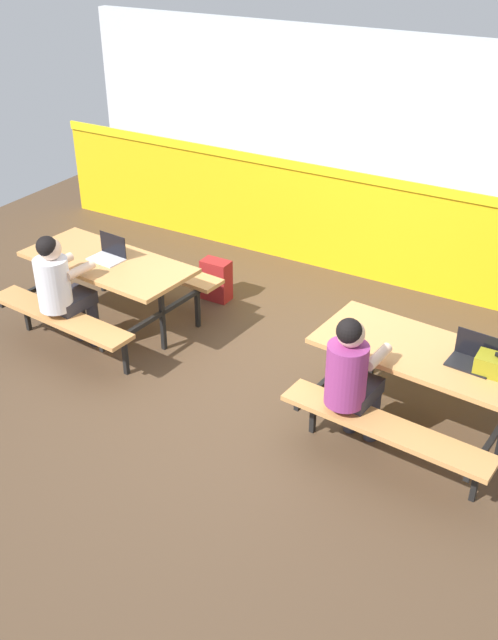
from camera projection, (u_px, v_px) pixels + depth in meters
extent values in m
cube|color=#4C3826|center=(247.00, 376.00, 6.50)|extent=(10.00, 10.00, 0.02)
cube|color=yellow|center=(357.00, 228.00, 7.98)|extent=(8.00, 0.12, 1.10)
cube|color=yellow|center=(359.00, 177.00, 7.63)|extent=(8.00, 0.03, 0.10)
cube|color=silver|center=(367.00, 103.00, 7.30)|extent=(6.72, 0.12, 1.40)
cube|color=tan|center=(107.00, 262.00, 6.84)|extent=(1.73, 0.89, 0.04)
cube|color=tan|center=(60.00, 316.00, 6.53)|extent=(1.61, 0.42, 0.04)
cube|color=tan|center=(154.00, 266.00, 7.43)|extent=(1.61, 0.42, 0.04)
cube|color=black|center=(64.00, 279.00, 7.35)|extent=(0.04, 0.04, 0.70)
cube|color=black|center=(64.00, 275.00, 7.33)|extent=(0.17, 1.55, 0.04)
cube|color=black|center=(26.00, 311.00, 7.07)|extent=(0.04, 0.04, 0.41)
cube|color=black|center=(102.00, 273.00, 7.78)|extent=(0.04, 0.04, 0.41)
cube|color=black|center=(162.00, 316.00, 6.69)|extent=(0.04, 0.04, 0.70)
cube|color=black|center=(162.00, 313.00, 6.67)|extent=(0.17, 1.55, 0.04)
cube|color=black|center=(125.00, 354.00, 6.41)|extent=(0.04, 0.04, 0.41)
cube|color=black|center=(198.00, 308.00, 7.12)|extent=(0.04, 0.04, 0.41)
cube|color=tan|center=(426.00, 353.00, 5.47)|extent=(1.73, 0.89, 0.04)
cube|color=tan|center=(385.00, 427.00, 5.17)|extent=(1.61, 0.42, 0.04)
cube|color=tan|center=(453.00, 349.00, 6.06)|extent=(1.61, 0.42, 0.04)
cube|color=black|center=(346.00, 366.00, 5.99)|extent=(0.04, 0.04, 0.70)
cube|color=black|center=(346.00, 362.00, 5.97)|extent=(0.17, 1.55, 0.04)
cube|color=black|center=(313.00, 411.00, 5.70)|extent=(0.04, 0.04, 0.41)
cube|color=black|center=(373.00, 353.00, 6.42)|extent=(0.04, 0.04, 0.41)
cube|color=black|center=(476.00, 478.00, 5.04)|extent=(0.04, 0.04, 0.41)
cylinder|color=#2D2D38|center=(80.00, 318.00, 6.92)|extent=(0.11, 0.11, 0.45)
cylinder|color=#2D2D38|center=(94.00, 323.00, 6.83)|extent=(0.11, 0.11, 0.45)
cube|color=#2D2D38|center=(71.00, 300.00, 6.62)|extent=(0.33, 0.40, 0.12)
cylinder|color=silver|center=(53.00, 284.00, 6.38)|extent=(0.30, 0.30, 0.48)
cylinder|color=beige|center=(58.00, 262.00, 6.55)|extent=(0.11, 0.31, 0.08)
cylinder|color=beige|center=(80.00, 270.00, 6.41)|extent=(0.11, 0.31, 0.08)
sphere|color=beige|center=(50.00, 249.00, 6.23)|extent=(0.20, 0.20, 0.20)
sphere|color=black|center=(47.00, 246.00, 6.19)|extent=(0.18, 0.18, 0.18)
cylinder|color=#2D2D38|center=(352.00, 407.00, 5.71)|extent=(0.11, 0.11, 0.45)
cylinder|color=#2D2D38|center=(372.00, 415.00, 5.62)|extent=(0.11, 0.11, 0.45)
cube|color=#2D2D38|center=(355.00, 390.00, 5.42)|extent=(0.33, 0.40, 0.12)
cylinder|color=#8C3372|center=(346.00, 374.00, 5.18)|extent=(0.30, 0.30, 0.48)
cylinder|color=beige|center=(344.00, 345.00, 5.34)|extent=(0.11, 0.31, 0.08)
cylinder|color=beige|center=(378.00, 357.00, 5.20)|extent=(0.11, 0.31, 0.08)
sphere|color=beige|center=(351.00, 334.00, 5.03)|extent=(0.20, 0.20, 0.20)
sphere|color=black|center=(349.00, 331.00, 4.99)|extent=(0.18, 0.18, 0.18)
cube|color=silver|center=(106.00, 259.00, 6.83)|extent=(0.34, 0.25, 0.01)
cube|color=black|center=(113.00, 245.00, 6.85)|extent=(0.32, 0.04, 0.21)
cube|color=black|center=(470.00, 365.00, 5.29)|extent=(0.34, 0.25, 0.01)
cube|color=black|center=(477.00, 345.00, 5.31)|extent=(0.32, 0.04, 0.21)
cube|color=maroon|center=(216.00, 280.00, 7.62)|extent=(0.30, 0.18, 0.44)
cube|color=maroon|center=(222.00, 281.00, 7.73)|extent=(0.21, 0.04, 0.19)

